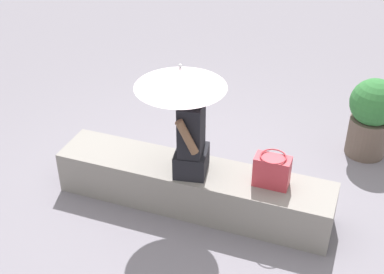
{
  "coord_description": "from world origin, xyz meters",
  "views": [
    {
      "loc": [
        -1.34,
        3.64,
        3.24
      ],
      "look_at": [
        0.0,
        0.02,
        0.77
      ],
      "focal_mm": 49.3,
      "sensor_mm": 36.0,
      "label": 1
    }
  ],
  "objects_px": {
    "parasol": "(180,77)",
    "person_seated": "(191,134)",
    "handbag_black": "(272,171)",
    "planter_near": "(372,115)"
  },
  "relations": [
    {
      "from": "parasol",
      "to": "person_seated",
      "type": "bearing_deg",
      "value": -168.21
    },
    {
      "from": "parasol",
      "to": "handbag_black",
      "type": "xyz_separation_m",
      "value": [
        -0.81,
        -0.07,
        -0.78
      ]
    },
    {
      "from": "person_seated",
      "to": "handbag_black",
      "type": "bearing_deg",
      "value": -176.01
    },
    {
      "from": "handbag_black",
      "to": "parasol",
      "type": "bearing_deg",
      "value": 4.84
    },
    {
      "from": "person_seated",
      "to": "handbag_black",
      "type": "height_order",
      "value": "person_seated"
    },
    {
      "from": "parasol",
      "to": "planter_near",
      "type": "xyz_separation_m",
      "value": [
        -1.54,
        -1.52,
        -0.88
      ]
    },
    {
      "from": "parasol",
      "to": "handbag_black",
      "type": "bearing_deg",
      "value": -175.16
    },
    {
      "from": "person_seated",
      "to": "handbag_black",
      "type": "distance_m",
      "value": 0.76
    },
    {
      "from": "parasol",
      "to": "handbag_black",
      "type": "relative_size",
      "value": 3.4
    },
    {
      "from": "handbag_black",
      "to": "person_seated",
      "type": "bearing_deg",
      "value": 3.99
    }
  ]
}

